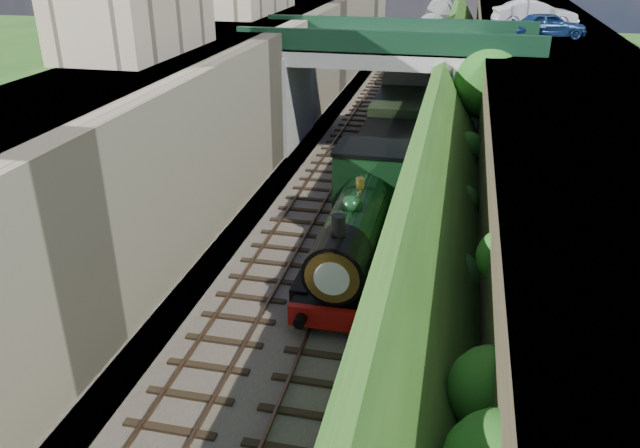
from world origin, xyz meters
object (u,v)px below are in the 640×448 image
Objects in this scene: car_blue at (549,25)px; locomotive at (358,225)px; car_silver at (535,14)px; road_bridge at (398,82)px; tender at (384,167)px; tree at (490,86)px.

locomotive is at bearing 144.43° from car_blue.
road_bridge is at bearing 126.01° from car_silver.
locomotive is (-7.88, -18.69, -5.07)m from car_blue.
car_blue is 20.91m from locomotive.
locomotive is at bearing -90.00° from tender.
tender is (-7.88, -11.33, -5.34)m from car_blue.
road_bridge is 1.56× the size of locomotive.
locomotive reaches higher than tender.
road_bridge is 15.04m from locomotive.
tender is (-0.00, 7.36, -0.27)m from locomotive.
road_bridge is at bearing 102.41° from car_blue.
locomotive is at bearing 151.92° from car_silver.
car_silver is (7.69, 7.99, 3.02)m from road_bridge.
car_silver is (-0.45, 4.17, 0.13)m from car_blue.
car_silver is at bearing 71.98° from locomotive.
tender is (-7.44, -15.50, -5.48)m from car_silver.
car_silver is at bearing -6.57° from car_blue.
tender is at bearing 144.30° from car_silver.
car_blue is (8.14, 3.81, 2.89)m from road_bridge.
tree is 0.65× the size of locomotive.
car_blue is at bearing 55.16° from tender.
tree is at bearing 155.50° from car_silver.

